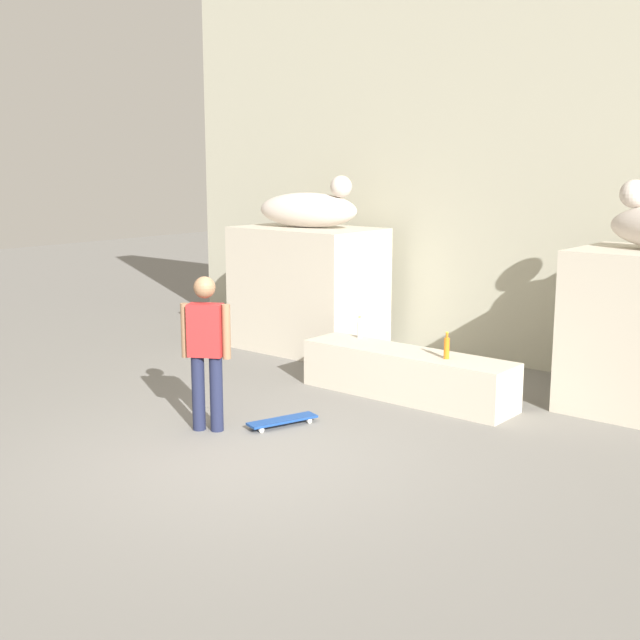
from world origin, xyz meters
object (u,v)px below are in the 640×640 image
at_px(bottle_orange, 447,347).
at_px(skater, 206,347).
at_px(skateboard, 282,420).
at_px(statue_reclining_left, 310,209).
at_px(bottle_clear, 360,329).

bearing_deg(bottle_orange, skater, -122.78).
height_order(skater, skateboard, skater).
bearing_deg(skater, skateboard, 19.20).
bearing_deg(statue_reclining_left, bottle_orange, -35.38).
bearing_deg(bottle_orange, skateboard, -119.55).
bearing_deg(statue_reclining_left, bottle_clear, -44.06).
xyz_separation_m(skater, bottle_orange, (1.52, 2.36, -0.20)).
height_order(bottle_orange, bottle_clear, bottle_orange).
relative_size(statue_reclining_left, skater, 1.01).
distance_m(skater, skateboard, 1.18).
distance_m(skateboard, bottle_clear, 2.18).
distance_m(statue_reclining_left, bottle_orange, 3.74).
relative_size(bottle_orange, bottle_clear, 1.13).
xyz_separation_m(skater, skateboard, (0.53, 0.61, -0.86)).
height_order(skateboard, bottle_orange, bottle_orange).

